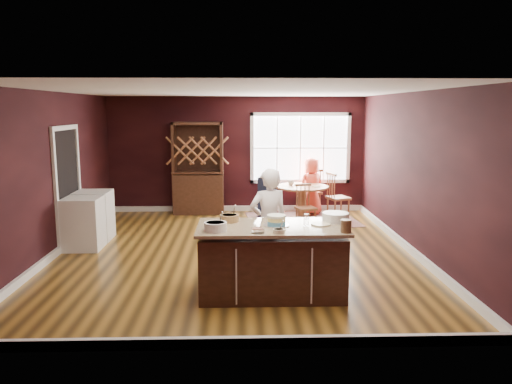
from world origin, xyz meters
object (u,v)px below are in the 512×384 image
high_chair (267,196)px  toddler (267,181)px  kitchen_island (272,261)px  seated_woman (311,186)px  chair_north (310,191)px  chair_east (338,196)px  dining_table (302,196)px  layer_cake (276,220)px  chair_south (306,206)px  baker (269,222)px  hutch (198,168)px  dryer (94,215)px  washer (83,223)px

high_chair → toddler: bearing=100.2°
kitchen_island → seated_woman: bearing=76.3°
chair_north → chair_east: bearing=101.8°
dining_table → layer_cake: bearing=-101.2°
chair_south → layer_cake: bearing=-118.8°
layer_cake → chair_south: layer_cake is taller
kitchen_island → baker: bearing=90.1°
dining_table → hutch: bearing=162.2°
dining_table → toddler: (-0.75, 0.35, 0.28)m
dryer → chair_north: bearing=27.7°
chair_south → toddler: bearing=107.9°
hutch → high_chair: bearing=-18.3°
washer → dryer: bearing=90.0°
baker → high_chair: baker is taller
high_chair → dryer: (-3.33, -1.78, -0.03)m
dining_table → chair_east: (0.81, 0.02, -0.01)m
dining_table → high_chair: 0.78m
toddler → hutch: (-1.57, 0.40, 0.25)m
dining_table → chair_north: size_ratio=1.09×
chair_east → chair_south: bearing=115.6°
baker → dryer: (-3.14, 2.12, -0.33)m
baker → seated_woman: (1.21, 4.21, -0.13)m
chair_south → washer: size_ratio=1.00×
dining_table → chair_south: bearing=-91.1°
seated_woman → baker: bearing=47.6°
toddler → washer: (-3.33, -2.54, -0.36)m
chair_east → hutch: hutch is taller
chair_south → high_chair: 1.23m
high_chair → toddler: (-0.00, 0.12, 0.33)m
chair_east → toddler: chair_east is taller
chair_east → washer: bearing=96.3°
high_chair → washer: (-3.33, -2.42, -0.03)m
baker → toddler: (0.19, 4.03, 0.02)m
chair_east → high_chair: bearing=64.4°
seated_woman → dryer: seated_woman is taller
seated_woman → high_chair: 1.09m
baker → dryer: baker is taller
chair_north → kitchen_island: bearing=52.0°
seated_woman → high_chair: bearing=-9.7°
baker → chair_south: baker is taller
dining_table → high_chair: (-0.75, 0.23, -0.05)m
high_chair → chair_south: bearing=-44.0°
hutch → seated_woman: bearing=-4.7°
high_chair → chair_east: bearing=2.0°
chair_north → toddler: bearing=-4.3°
hutch → kitchen_island: bearing=-75.0°
layer_cake → toddler: bearing=88.5°
chair_south → seated_woman: (0.29, 1.30, 0.20)m
baker → toddler: size_ratio=6.08×
toddler → washer: bearing=-142.6°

